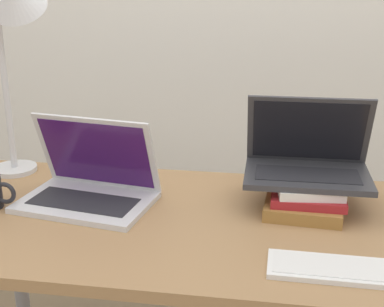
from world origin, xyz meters
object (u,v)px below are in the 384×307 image
laptop_on_books (307,160)px  desk_lamp (14,20)px  laptop_left (90,185)px  wireless_keyboard (333,269)px  book_stack (306,193)px

laptop_on_books → desk_lamp: bearing=175.0°
laptop_on_books → desk_lamp: 0.92m
laptop_left → laptop_on_books: size_ratio=1.15×
laptop_left → wireless_keyboard: size_ratio=1.37×
desk_lamp → book_stack: bearing=-6.2°
book_stack → desk_lamp: (-0.85, 0.09, 0.44)m
book_stack → desk_lamp: bearing=173.8°
book_stack → laptop_on_books: (-0.00, 0.02, 0.09)m
book_stack → desk_lamp: 0.96m
laptop_on_books → wireless_keyboard: bearing=-82.6°
laptop_on_books → desk_lamp: size_ratio=0.53×
laptop_on_books → wireless_keyboard: laptop_on_books is taller
laptop_left → desk_lamp: desk_lamp is taller
book_stack → desk_lamp: desk_lamp is taller
wireless_keyboard → desk_lamp: (-0.90, 0.43, 0.47)m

